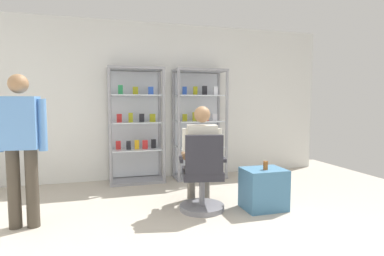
{
  "coord_description": "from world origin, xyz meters",
  "views": [
    {
      "loc": [
        -1.08,
        -2.46,
        1.35
      ],
      "look_at": [
        0.04,
        1.43,
        1.0
      ],
      "focal_mm": 29.02,
      "sensor_mm": 36.0,
      "label": 1
    }
  ],
  "objects": [
    {
      "name": "ground_plane",
      "position": [
        0.0,
        0.0,
        0.0
      ],
      "size": [
        7.2,
        7.2,
        0.0
      ],
      "primitive_type": "plane",
      "color": "#B2A899"
    },
    {
      "name": "back_wall",
      "position": [
        0.0,
        3.0,
        1.35
      ],
      "size": [
        6.0,
        0.1,
        2.7
      ],
      "primitive_type": "cube",
      "color": "silver",
      "rests_on": "ground"
    },
    {
      "name": "display_cabinet_left",
      "position": [
        -0.55,
        2.76,
        0.96
      ],
      "size": [
        0.9,
        0.45,
        1.9
      ],
      "color": "gray",
      "rests_on": "ground"
    },
    {
      "name": "display_cabinet_right",
      "position": [
        0.55,
        2.76,
        0.97
      ],
      "size": [
        0.9,
        0.45,
        1.9
      ],
      "color": "gray",
      "rests_on": "ground"
    },
    {
      "name": "office_chair",
      "position": [
        0.07,
        1.08,
        0.39
      ],
      "size": [
        0.61,
        0.57,
        0.96
      ],
      "color": "slate",
      "rests_on": "ground"
    },
    {
      "name": "seated_shopkeeper",
      "position": [
        0.11,
        1.24,
        0.71
      ],
      "size": [
        0.54,
        0.61,
        1.29
      ],
      "color": "slate",
      "rests_on": "ground"
    },
    {
      "name": "storage_crate",
      "position": [
        0.84,
        0.95,
        0.25
      ],
      "size": [
        0.51,
        0.41,
        0.51
      ],
      "primitive_type": "cube",
      "color": "teal",
      "rests_on": "ground"
    },
    {
      "name": "tea_glass",
      "position": [
        0.83,
        0.9,
        0.56
      ],
      "size": [
        0.06,
        0.06,
        0.11
      ],
      "primitive_type": "cylinder",
      "color": "brown",
      "rests_on": "storage_crate"
    },
    {
      "name": "standing_customer",
      "position": [
        -1.91,
        1.13,
        0.93
      ],
      "size": [
        0.52,
        0.26,
        1.63
      ],
      "color": "#3F382D",
      "rests_on": "ground"
    }
  ]
}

